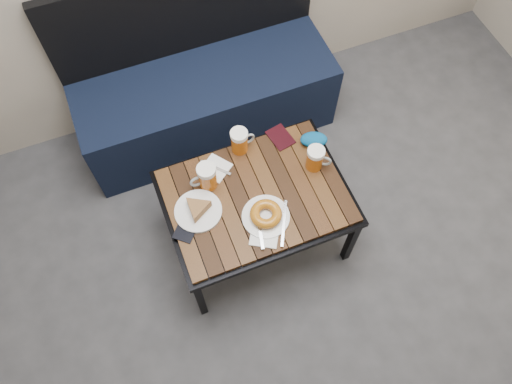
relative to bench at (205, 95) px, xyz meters
name	(u,v)px	position (x,y,z in m)	size (l,w,h in m)	color
room_shell	(365,81)	(0.03, -1.26, 1.48)	(4.00, 4.00, 4.00)	gray
bench	(205,95)	(0.00, 0.00, 0.00)	(1.40, 0.50, 0.95)	black
cafe_table	(256,199)	(-0.01, -0.79, 0.16)	(0.84, 0.62, 0.47)	black
beer_mug_left	(207,177)	(-0.19, -0.66, 0.27)	(0.13, 0.09, 0.14)	#AF520E
beer_mug_centre	(240,141)	(0.02, -0.53, 0.27)	(0.12, 0.09, 0.13)	#AF520E
beer_mug_right	(316,158)	(0.30, -0.75, 0.26)	(0.12, 0.11, 0.13)	#AF520E
plate_pie	(198,209)	(-0.28, -0.77, 0.22)	(0.21, 0.21, 0.06)	white
plate_bagel	(266,215)	(-0.01, -0.91, 0.22)	(0.23, 0.27, 0.06)	white
napkin_left	(216,168)	(-0.13, -0.59, 0.20)	(0.17, 0.17, 0.01)	white
napkin_right	(264,236)	(-0.05, -0.99, 0.20)	(0.16, 0.15, 0.01)	white
passport_navy	(186,229)	(-0.35, -0.84, 0.20)	(0.09, 0.12, 0.01)	black
passport_burgundy	(280,137)	(0.22, -0.54, 0.20)	(0.10, 0.13, 0.01)	black
knit_pouch	(314,140)	(0.35, -0.63, 0.23)	(0.13, 0.08, 0.06)	navy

